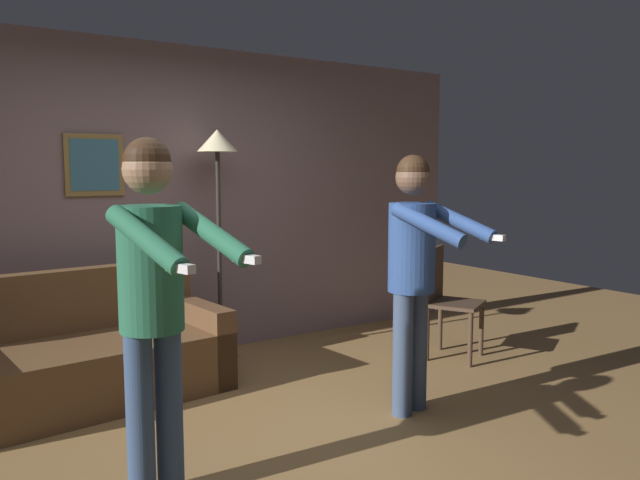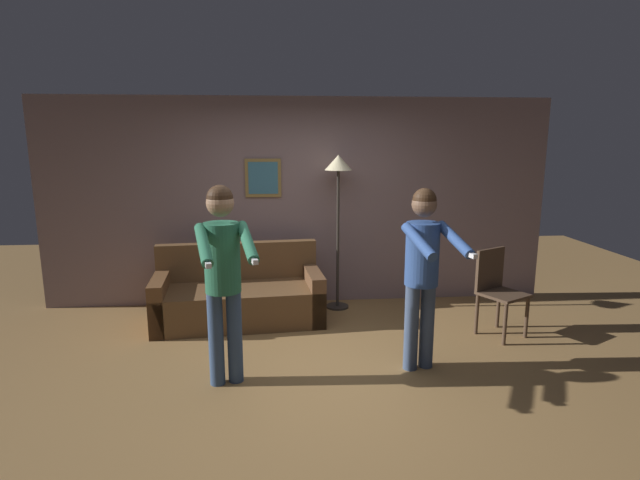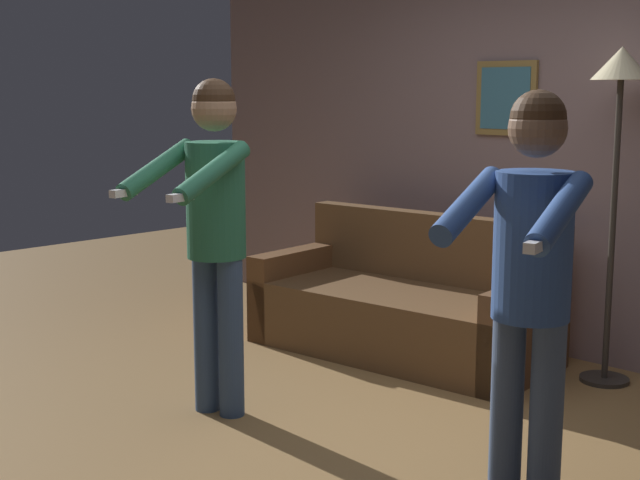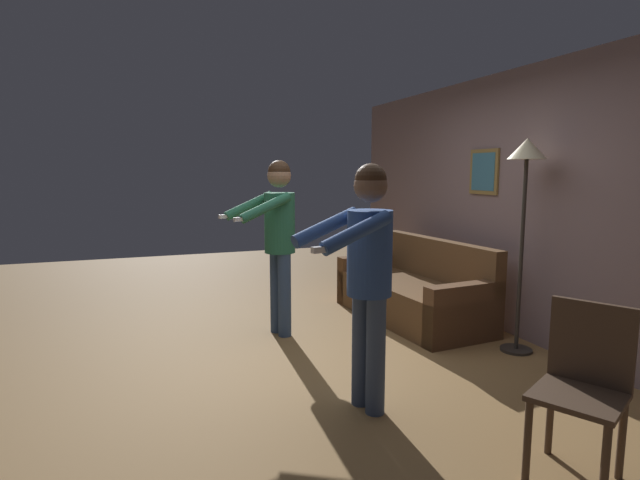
{
  "view_description": "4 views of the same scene",
  "coord_description": "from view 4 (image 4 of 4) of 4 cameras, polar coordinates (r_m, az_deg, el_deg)",
  "views": [
    {
      "loc": [
        -1.68,
        -2.99,
        1.58
      ],
      "look_at": [
        0.29,
        -0.05,
        1.18
      ],
      "focal_mm": 35.0,
      "sensor_mm": 36.0,
      "label": 1
    },
    {
      "loc": [
        -0.29,
        -4.26,
        2.09
      ],
      "look_at": [
        0.09,
        0.03,
        1.21
      ],
      "focal_mm": 28.0,
      "sensor_mm": 36.0,
      "label": 2
    },
    {
      "loc": [
        2.75,
        -2.98,
        1.67
      ],
      "look_at": [
        -0.01,
        -0.17,
        1.0
      ],
      "focal_mm": 50.0,
      "sensor_mm": 36.0,
      "label": 3
    },
    {
      "loc": [
        3.94,
        -1.46,
        1.62
      ],
      "look_at": [
        0.03,
        -0.04,
        1.05
      ],
      "focal_mm": 28.0,
      "sensor_mm": 36.0,
      "label": 4
    }
  ],
  "objects": [
    {
      "name": "ground_plane",
      "position": [
        4.5,
        0.35,
        -13.23
      ],
      "size": [
        12.0,
        12.0,
        0.0
      ],
      "primitive_type": "plane",
      "color": "olive"
    },
    {
      "name": "dining_chair_distant",
      "position": [
        3.07,
        27.9,
        -13.95
      ],
      "size": [
        0.57,
        0.57,
        0.93
      ],
      "color": "#4C3828",
      "rests_on": "ground_plane"
    },
    {
      "name": "couch",
      "position": [
        5.62,
        10.68,
        -6.09
      ],
      "size": [
        1.96,
        1.01,
        0.87
      ],
      "color": "brown",
      "rests_on": "ground_plane"
    },
    {
      "name": "person_standing_right",
      "position": [
        3.31,
        5.42,
        -2.8
      ],
      "size": [
        0.53,
        0.67,
        1.67
      ],
      "color": "#3F5171",
      "rests_on": "ground_plane"
    },
    {
      "name": "torchiere_lamp",
      "position": [
        4.7,
        22.45,
        6.82
      ],
      "size": [
        0.33,
        0.33,
        1.9
      ],
      "color": "#332D28",
      "rests_on": "ground_plane"
    },
    {
      "name": "person_standing_left",
      "position": [
        4.88,
        -4.82,
        1.13
      ],
      "size": [
        0.54,
        0.74,
        1.73
      ],
      "color": "#364E74",
      "rests_on": "ground_plane"
    },
    {
      "name": "back_wall_assembly",
      "position": [
        5.27,
        21.46,
        3.86
      ],
      "size": [
        6.4,
        0.09,
        2.6
      ],
      "color": "gray",
      "rests_on": "ground_plane"
    }
  ]
}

